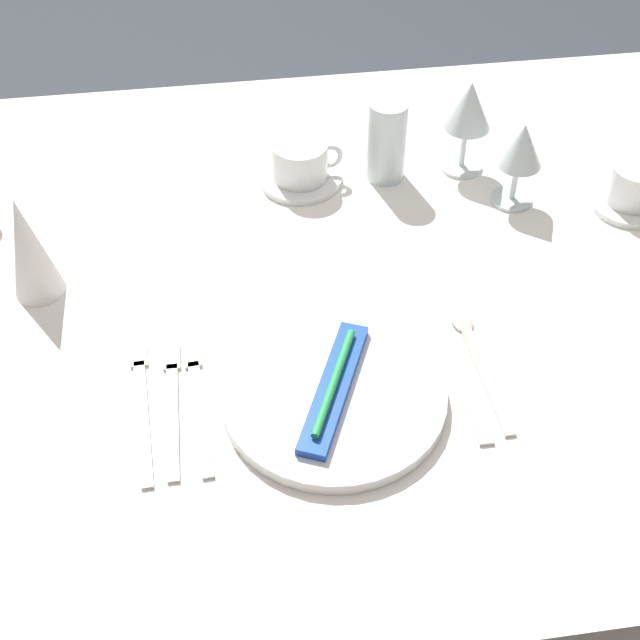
{
  "coord_description": "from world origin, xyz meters",
  "views": [
    {
      "loc": [
        -0.13,
        -0.89,
        1.57
      ],
      "look_at": [
        -0.02,
        -0.1,
        0.76
      ],
      "focal_mm": 48.87,
      "sensor_mm": 36.0,
      "label": 1
    }
  ],
  "objects_px": {
    "drink_tumbler": "(386,145)",
    "fork_outer": "(198,401)",
    "dinner_plate": "(334,395)",
    "fork_salad": "(142,404)",
    "toothbrush_package": "(334,387)",
    "fork_inner": "(172,403)",
    "coffee_cup_left": "(636,183)",
    "wine_glass_left": "(521,149)",
    "coffee_cup_right": "(303,160)",
    "dinner_knife": "(463,376)",
    "napkin_folded": "(28,247)",
    "wine_glass_right": "(469,109)",
    "spoon_soup": "(476,355)"
  },
  "relations": [
    {
      "from": "dinner_knife",
      "to": "napkin_folded",
      "type": "distance_m",
      "value": 0.6
    },
    {
      "from": "wine_glass_left",
      "to": "drink_tumbler",
      "type": "relative_size",
      "value": 1.03
    },
    {
      "from": "toothbrush_package",
      "to": "wine_glass_left",
      "type": "xyz_separation_m",
      "value": [
        0.33,
        0.36,
        0.07
      ]
    },
    {
      "from": "fork_salad",
      "to": "wine_glass_right",
      "type": "bearing_deg",
      "value": 39.81
    },
    {
      "from": "toothbrush_package",
      "to": "fork_inner",
      "type": "height_order",
      "value": "toothbrush_package"
    },
    {
      "from": "fork_inner",
      "to": "toothbrush_package",
      "type": "bearing_deg",
      "value": -6.07
    },
    {
      "from": "toothbrush_package",
      "to": "coffee_cup_right",
      "type": "relative_size",
      "value": 1.89
    },
    {
      "from": "dinner_plate",
      "to": "drink_tumbler",
      "type": "height_order",
      "value": "drink_tumbler"
    },
    {
      "from": "dinner_plate",
      "to": "coffee_cup_left",
      "type": "bearing_deg",
      "value": 32.01
    },
    {
      "from": "coffee_cup_left",
      "to": "wine_glass_left",
      "type": "xyz_separation_m",
      "value": [
        -0.18,
        0.04,
        0.05
      ]
    },
    {
      "from": "dinner_knife",
      "to": "wine_glass_right",
      "type": "bearing_deg",
      "value": 75.8
    },
    {
      "from": "fork_outer",
      "to": "coffee_cup_left",
      "type": "bearing_deg",
      "value": 23.84
    },
    {
      "from": "dinner_plate",
      "to": "drink_tumbler",
      "type": "relative_size",
      "value": 2.08
    },
    {
      "from": "fork_salad",
      "to": "coffee_cup_right",
      "type": "distance_m",
      "value": 0.5
    },
    {
      "from": "dinner_plate",
      "to": "fork_salad",
      "type": "relative_size",
      "value": 1.22
    },
    {
      "from": "spoon_soup",
      "to": "dinner_knife",
      "type": "bearing_deg",
      "value": -128.46
    },
    {
      "from": "fork_salad",
      "to": "toothbrush_package",
      "type": "bearing_deg",
      "value": -6.0
    },
    {
      "from": "spoon_soup",
      "to": "coffee_cup_left",
      "type": "distance_m",
      "value": 0.42
    },
    {
      "from": "fork_inner",
      "to": "spoon_soup",
      "type": "height_order",
      "value": "spoon_soup"
    },
    {
      "from": "fork_outer",
      "to": "dinner_knife",
      "type": "bearing_deg",
      "value": -1.12
    },
    {
      "from": "coffee_cup_right",
      "to": "dinner_plate",
      "type": "bearing_deg",
      "value": -92.53
    },
    {
      "from": "fork_outer",
      "to": "dinner_knife",
      "type": "relative_size",
      "value": 0.93
    },
    {
      "from": "dinner_plate",
      "to": "napkin_folded",
      "type": "bearing_deg",
      "value": 145.94
    },
    {
      "from": "spoon_soup",
      "to": "coffee_cup_left",
      "type": "height_order",
      "value": "coffee_cup_left"
    },
    {
      "from": "fork_outer",
      "to": "dinner_knife",
      "type": "xyz_separation_m",
      "value": [
        0.33,
        -0.01,
        0.0
      ]
    },
    {
      "from": "wine_glass_left",
      "to": "toothbrush_package",
      "type": "bearing_deg",
      "value": -133.17
    },
    {
      "from": "fork_outer",
      "to": "napkin_folded",
      "type": "relative_size",
      "value": 1.35
    },
    {
      "from": "fork_outer",
      "to": "fork_salad",
      "type": "relative_size",
      "value": 0.94
    },
    {
      "from": "toothbrush_package",
      "to": "fork_inner",
      "type": "xyz_separation_m",
      "value": [
        -0.2,
        0.02,
        -0.02
      ]
    },
    {
      "from": "fork_inner",
      "to": "drink_tumbler",
      "type": "relative_size",
      "value": 1.59
    },
    {
      "from": "dinner_plate",
      "to": "fork_outer",
      "type": "bearing_deg",
      "value": 172.85
    },
    {
      "from": "fork_outer",
      "to": "coffee_cup_left",
      "type": "distance_m",
      "value": 0.74
    },
    {
      "from": "coffee_cup_right",
      "to": "drink_tumbler",
      "type": "bearing_deg",
      "value": -2.06
    },
    {
      "from": "fork_salad",
      "to": "dinner_plate",
      "type": "bearing_deg",
      "value": -6.0
    },
    {
      "from": "dinner_knife",
      "to": "spoon_soup",
      "type": "relative_size",
      "value": 1.07
    },
    {
      "from": "coffee_cup_right",
      "to": "wine_glass_left",
      "type": "relative_size",
      "value": 0.8
    },
    {
      "from": "napkin_folded",
      "to": "coffee_cup_left",
      "type": "bearing_deg",
      "value": 4.39
    },
    {
      "from": "fork_salad",
      "to": "coffee_cup_right",
      "type": "height_order",
      "value": "coffee_cup_right"
    },
    {
      "from": "fork_salad",
      "to": "dinner_knife",
      "type": "relative_size",
      "value": 0.99
    },
    {
      "from": "coffee_cup_right",
      "to": "napkin_folded",
      "type": "xyz_separation_m",
      "value": [
        -0.39,
        -0.2,
        0.04
      ]
    },
    {
      "from": "dinner_plate",
      "to": "wine_glass_right",
      "type": "xyz_separation_m",
      "value": [
        0.28,
        0.45,
        0.1
      ]
    },
    {
      "from": "dinner_plate",
      "to": "dinner_knife",
      "type": "xyz_separation_m",
      "value": [
        0.17,
        0.01,
        -0.01
      ]
    },
    {
      "from": "dinner_plate",
      "to": "spoon_soup",
      "type": "distance_m",
      "value": 0.2
    },
    {
      "from": "coffee_cup_right",
      "to": "wine_glass_left",
      "type": "xyz_separation_m",
      "value": [
        0.31,
        -0.1,
        0.05
      ]
    },
    {
      "from": "fork_outer",
      "to": "fork_inner",
      "type": "bearing_deg",
      "value": 179.66
    },
    {
      "from": "toothbrush_package",
      "to": "wine_glass_left",
      "type": "bearing_deg",
      "value": 46.83
    },
    {
      "from": "wine_glass_left",
      "to": "napkin_folded",
      "type": "relative_size",
      "value": 0.87
    },
    {
      "from": "fork_outer",
      "to": "napkin_folded",
      "type": "distance_m",
      "value": 0.32
    },
    {
      "from": "fork_salad",
      "to": "fork_inner",
      "type": "bearing_deg",
      "value": -5.62
    },
    {
      "from": "drink_tumbler",
      "to": "fork_outer",
      "type": "bearing_deg",
      "value": -126.6
    }
  ]
}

